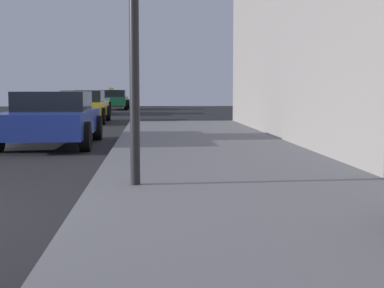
{
  "coord_description": "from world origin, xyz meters",
  "views": [
    {
      "loc": [
        2.78,
        -5.66,
        1.32
      ],
      "look_at": [
        3.32,
        1.99,
        0.6
      ],
      "focal_mm": 54.31,
      "sensor_mm": 36.0,
      "label": 1
    }
  ],
  "objects": [
    {
      "name": "car_green",
      "position": [
        0.32,
        32.6,
        0.65
      ],
      "size": [
        2.01,
        4.16,
        1.27
      ],
      "rotation": [
        0.0,
        0.0,
        3.14
      ],
      "color": "#196638",
      "rests_on": "ground_plane"
    },
    {
      "name": "car_blue",
      "position": [
        0.46,
        8.21,
        0.65
      ],
      "size": [
        2.07,
        4.38,
        1.27
      ],
      "rotation": [
        0.0,
        0.0,
        3.14
      ],
      "color": "#233899",
      "rests_on": "ground_plane"
    },
    {
      "name": "car_white",
      "position": [
        -0.43,
        25.5,
        0.65
      ],
      "size": [
        1.97,
        4.49,
        1.27
      ],
      "rotation": [
        0.0,
        0.0,
        3.14
      ],
      "color": "white",
      "rests_on": "ground_plane"
    },
    {
      "name": "car_black",
      "position": [
        -0.31,
        40.12,
        0.65
      ],
      "size": [
        1.93,
        4.42,
        1.43
      ],
      "rotation": [
        0.0,
        0.0,
        3.14
      ],
      "color": "black",
      "rests_on": "ground_plane"
    },
    {
      "name": "sidewalk",
      "position": [
        4.0,
        0.0,
        0.07
      ],
      "size": [
        4.0,
        32.0,
        0.15
      ],
      "primitive_type": "cube",
      "color": "slate",
      "rests_on": "ground_plane"
    },
    {
      "name": "car_yellow",
      "position": [
        0.08,
        17.63,
        0.65
      ],
      "size": [
        1.98,
        4.31,
        1.27
      ],
      "rotation": [
        0.0,
        0.0,
        3.14
      ],
      "color": "yellow",
      "rests_on": "ground_plane"
    }
  ]
}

